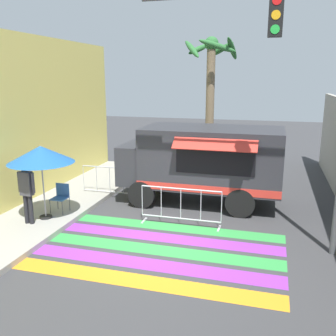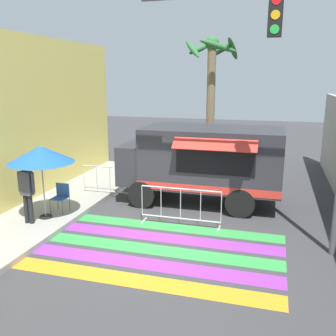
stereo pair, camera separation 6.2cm
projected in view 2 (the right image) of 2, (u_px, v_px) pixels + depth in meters
The scene contains 11 objects.
ground_plane at pixel (160, 241), 9.92m from camera, with size 60.00×60.00×0.00m, color #38383A.
sidewalk_left at pixel (0, 219), 11.25m from camera, with size 4.40×16.00×0.15m.
crosswalk_painted at pixel (154, 249), 9.44m from camera, with size 6.40×3.60×0.01m.
food_truck at pixel (200, 159), 12.67m from camera, with size 5.37×2.78×2.61m.
traffic_signal_pole at pixel (305, 67), 8.42m from camera, with size 5.05×0.29×6.54m.
patio_umbrella at pixel (41, 155), 10.72m from camera, with size 1.89×1.89×2.18m.
folding_chair at pixel (61, 195), 11.62m from camera, with size 0.45×0.45×0.87m.
vendor_person at pixel (27, 189), 10.53m from camera, with size 0.53×0.24×1.79m.
barricade_front at pixel (180, 207), 10.88m from camera, with size 2.40×0.44×1.13m.
barricade_side at pixel (110, 182), 13.46m from camera, with size 2.10×0.44×1.13m.
palm_tree at pixel (211, 82), 16.22m from camera, with size 2.47×2.30×5.92m.
Camera 2 is at (2.73, -8.76, 4.23)m, focal length 40.00 mm.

